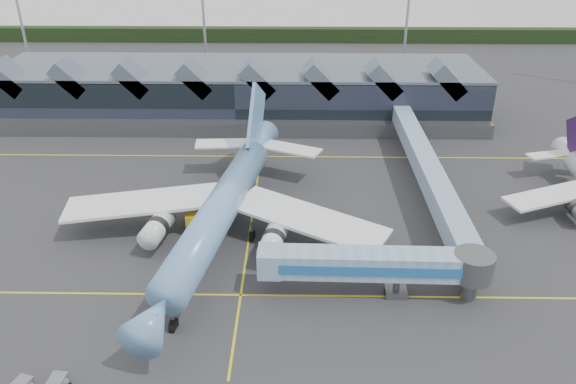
{
  "coord_description": "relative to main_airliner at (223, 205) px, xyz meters",
  "views": [
    {
      "loc": [
        5.82,
        -55.53,
        37.47
      ],
      "look_at": [
        4.8,
        6.11,
        5.0
      ],
      "focal_mm": 35.0,
      "sensor_mm": 36.0,
      "label": 1
    }
  ],
  "objects": [
    {
      "name": "ground",
      "position": [
        3.03,
        -3.7,
        -4.44
      ],
      "size": [
        260.0,
        260.0,
        0.0
      ],
      "primitive_type": "plane",
      "color": "#2C2C2E",
      "rests_on": "ground"
    },
    {
      "name": "taxi_stripes",
      "position": [
        3.03,
        6.3,
        -4.44
      ],
      "size": [
        120.0,
        60.0,
        0.01
      ],
      "color": "yellow",
      "rests_on": "ground"
    },
    {
      "name": "tree_line_far",
      "position": [
        3.03,
        106.3,
        -2.44
      ],
      "size": [
        260.0,
        4.0,
        4.0
      ],
      "primitive_type": "cube",
      "color": "black",
      "rests_on": "ground"
    },
    {
      "name": "terminal",
      "position": [
        -2.04,
        43.65,
        0.44
      ],
      "size": [
        90.0,
        22.25,
        12.52
      ],
      "color": "black",
      "rests_on": "ground"
    },
    {
      "name": "light_masts",
      "position": [
        24.03,
        59.1,
        8.04
      ],
      "size": [
        132.4,
        42.56,
        22.45
      ],
      "color": "#9B9CA3",
      "rests_on": "ground"
    },
    {
      "name": "main_airliner",
      "position": [
        0.0,
        0.0,
        0.0
      ],
      "size": [
        40.33,
        46.93,
        15.12
      ],
      "rotation": [
        0.0,
        0.0,
        -0.18
      ],
      "color": "#619DC5",
      "rests_on": "ground"
    },
    {
      "name": "jet_bridge",
      "position": [
        18.44,
        -11.37,
        -0.68
      ],
      "size": [
        24.3,
        4.19,
        5.46
      ],
      "rotation": [
        0.0,
        0.0,
        -0.02
      ],
      "color": "#759CC4",
      "rests_on": "ground"
    },
    {
      "name": "fuel_truck",
      "position": [
        -3.35,
        4.26,
        -2.64
      ],
      "size": [
        3.09,
        9.62,
        3.21
      ],
      "rotation": [
        0.0,
        0.0,
        -0.04
      ],
      "color": "black",
      "rests_on": "ground"
    }
  ]
}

